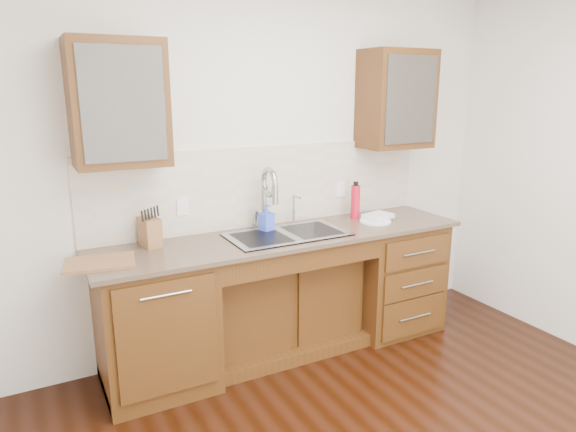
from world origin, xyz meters
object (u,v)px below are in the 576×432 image
soap_bottle (266,218)px  plate (375,221)px  water_bottle (355,202)px  knife_block (150,232)px  cutting_board (100,263)px

soap_bottle → plate: (0.85, -0.17, -0.09)m
soap_bottle → plate: soap_bottle is taller
water_bottle → plate: (0.07, -0.17, -0.13)m
water_bottle → knife_block: 1.60m
water_bottle → knife_block: size_ratio=1.41×
water_bottle → plate: size_ratio=1.10×
water_bottle → cutting_board: (-1.95, -0.18, -0.12)m
cutting_board → knife_block: bearing=31.6°
cutting_board → water_bottle: bearing=5.3°
water_bottle → cutting_board: size_ratio=0.66×
cutting_board → soap_bottle: bearing=8.8°
soap_bottle → cutting_board: bearing=171.2°
plate → water_bottle: bearing=112.9°
plate → knife_block: (-1.67, 0.21, 0.09)m
soap_bottle → plate: 0.87m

